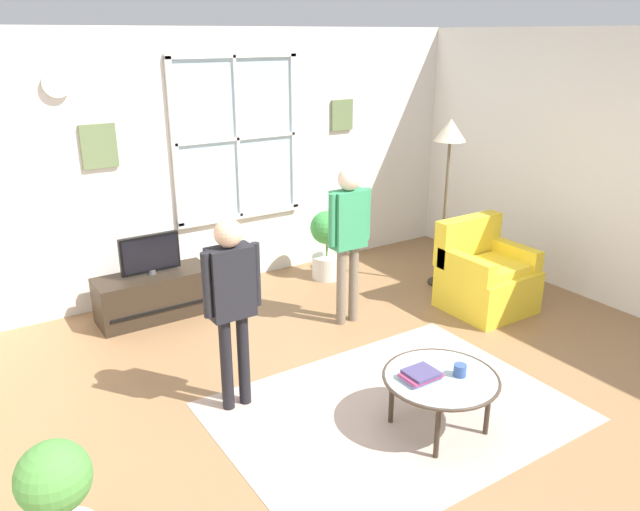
{
  "coord_description": "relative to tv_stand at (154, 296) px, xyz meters",
  "views": [
    {
      "loc": [
        -2.62,
        -2.7,
        2.56
      ],
      "look_at": [
        -0.24,
        0.97,
        0.98
      ],
      "focal_mm": 34.51,
      "sensor_mm": 36.0,
      "label": 1
    }
  ],
  "objects": [
    {
      "name": "ground_plane",
      "position": [
        1.03,
        -2.64,
        -0.23
      ],
      "size": [
        6.28,
        6.79,
        0.02
      ],
      "primitive_type": "cube",
      "color": "olive"
    },
    {
      "name": "back_wall",
      "position": [
        1.03,
        0.51,
        1.11
      ],
      "size": [
        5.68,
        0.17,
        2.63
      ],
      "color": "silver",
      "rests_on": "ground_plane"
    },
    {
      "name": "area_rug",
      "position": [
        0.91,
        -2.47,
        -0.21
      ],
      "size": [
        2.44,
        1.82,
        0.01
      ],
      "primitive_type": "cube",
      "color": "tan",
      "rests_on": "ground_plane"
    },
    {
      "name": "tv_stand",
      "position": [
        0.0,
        0.0,
        0.0
      ],
      "size": [
        1.06,
        0.44,
        0.44
      ],
      "color": "#2D2319",
      "rests_on": "ground_plane"
    },
    {
      "name": "television",
      "position": [
        0.0,
        -0.0,
        0.42
      ],
      "size": [
        0.56,
        0.08,
        0.38
      ],
      "color": "#4C4C4C",
      "rests_on": "tv_stand"
    },
    {
      "name": "armchair",
      "position": [
        2.78,
        -1.56,
        0.11
      ],
      "size": [
        0.76,
        0.74,
        0.87
      ],
      "color": "yellow",
      "rests_on": "ground_plane"
    },
    {
      "name": "coffee_table",
      "position": [
        1.04,
        -2.78,
        0.16
      ],
      "size": [
        0.79,
        0.79,
        0.41
      ],
      "color": "#99B2B7",
      "rests_on": "ground_plane"
    },
    {
      "name": "book_stack",
      "position": [
        0.9,
        -2.73,
        0.22
      ],
      "size": [
        0.25,
        0.19,
        0.06
      ],
      "color": "#8282C4",
      "rests_on": "coffee_table"
    },
    {
      "name": "cup",
      "position": [
        1.15,
        -2.84,
        0.23
      ],
      "size": [
        0.09,
        0.09,
        0.08
      ],
      "primitive_type": "cylinder",
      "color": "#334C8C",
      "rests_on": "coffee_table"
    },
    {
      "name": "remote_near_books",
      "position": [
        1.03,
        -2.67,
        0.2
      ],
      "size": [
        0.05,
        0.14,
        0.02
      ],
      "primitive_type": "cube",
      "rotation": [
        0.0,
        0.0,
        -0.06
      ],
      "color": "black",
      "rests_on": "coffee_table"
    },
    {
      "name": "person_green_shirt",
      "position": [
        1.48,
        -1.09,
        0.7
      ],
      "size": [
        0.44,
        0.2,
        1.47
      ],
      "color": "#726656",
      "rests_on": "ground_plane"
    },
    {
      "name": "person_black_shirt",
      "position": [
        0.0,
        -1.78,
        0.67
      ],
      "size": [
        0.43,
        0.19,
        1.42
      ],
      "color": "black",
      "rests_on": "ground_plane"
    },
    {
      "name": "potted_plant_by_window",
      "position": [
        1.93,
        -0.06,
        0.2
      ],
      "size": [
        0.36,
        0.36,
        0.76
      ],
      "color": "silver",
      "rests_on": "ground_plane"
    },
    {
      "name": "potted_plant_corner",
      "position": [
        -1.36,
        -2.68,
        0.19
      ],
      "size": [
        0.36,
        0.36,
        0.77
      ],
      "color": "silver",
      "rests_on": "ground_plane"
    },
    {
      "name": "floor_lamp",
      "position": [
        2.86,
        -0.87,
        1.26
      ],
      "size": [
        0.32,
        0.32,
        1.76
      ],
      "color": "black",
      "rests_on": "ground_plane"
    }
  ]
}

